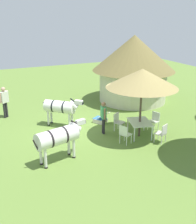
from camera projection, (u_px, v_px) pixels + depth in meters
name	position (u px, v px, depth m)	size (l,w,h in m)	color
ground_plane	(77.00, 128.00, 14.20)	(36.00, 36.00, 0.00)	olive
thatched_hut	(134.00, 66.00, 17.98)	(5.33, 5.33, 4.28)	beige
shade_umbrella	(142.00, 78.00, 12.39)	(3.26, 3.26, 3.24)	#4F3C35
patio_dining_table	(140.00, 123.00, 13.11)	(1.50, 1.27, 0.74)	silver
patio_chair_near_hut	(118.00, 121.00, 13.77)	(0.59, 0.59, 0.90)	silver
patio_chair_east_end	(125.00, 133.00, 12.33)	(0.57, 0.56, 0.90)	white
patio_chair_west_end	(162.00, 132.00, 12.44)	(0.57, 0.58, 0.90)	silver
patio_chair_near_lawn	(154.00, 120.00, 13.91)	(0.55, 0.54, 0.90)	white
guest_beside_umbrella	(103.00, 115.00, 13.30)	(0.56, 0.28, 1.59)	#242029
standing_watcher	(4.00, 99.00, 15.34)	(0.46, 0.52, 1.76)	#242227
striped_lounge_chair	(101.00, 118.00, 14.88)	(0.96, 0.87, 0.62)	#326DB3
zebra_nearest_camera	(58.00, 137.00, 10.76)	(1.06, 2.32, 1.57)	silver
zebra_by_umbrella	(61.00, 107.00, 14.20)	(1.69, 1.78, 1.56)	silver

